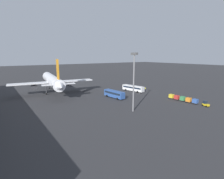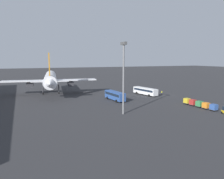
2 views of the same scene
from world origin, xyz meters
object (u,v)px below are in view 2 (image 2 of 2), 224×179
Objects in this scene: airplane at (50,79)px; cargo_cart_red at (193,102)px; worker_person at (162,93)px; cargo_cart_orange at (206,105)px; shuttle_bus_far at (115,95)px; cargo_cart_green at (199,104)px; cargo_cart_blue at (214,107)px; cargo_cart_yellow at (187,101)px; shuttle_bus_near at (145,91)px.

cargo_cart_red is at bearing -130.09° from airplane.
cargo_cart_orange is at bearing 172.59° from worker_person.
airplane is 3.98× the size of shuttle_bus_far.
cargo_cart_green is (-21.50, -20.32, -0.80)m from shuttle_bus_far.
shuttle_bus_far is 5.75× the size of cargo_cart_red.
worker_person is 0.84× the size of cargo_cart_orange.
cargo_cart_red is (-18.79, -20.14, -0.80)m from shuttle_bus_far.
cargo_cart_blue is 8.14m from cargo_cart_red.
cargo_cart_red is (5.42, 0.21, 0.00)m from cargo_cart_orange.
cargo_cart_blue and cargo_cart_green have the same top height.
cargo_cart_blue and cargo_cart_yellow have the same top height.
cargo_cart_red is at bearing 176.51° from shuttle_bus_near.
shuttle_bus_far is at bearing 99.23° from worker_person.
cargo_cart_orange is at bearing -145.33° from shuttle_bus_far.
worker_person is 0.84× the size of cargo_cart_green.
cargo_cart_green is at bearing -177.67° from cargo_cart_yellow.
cargo_cart_green is (2.71, 0.03, 0.00)m from cargo_cart_orange.
shuttle_bus_far reaches higher than cargo_cart_yellow.
shuttle_bus_near is 7.53× the size of worker_person.
airplane is at bearing 39.08° from cargo_cart_orange.
worker_person is at bearing -8.25° from cargo_cart_green.
worker_person is (-21.69, -44.08, -5.77)m from airplane.
cargo_cart_orange is (-24.20, -20.34, -0.80)m from shuttle_bus_far.
airplane is 62.28m from cargo_cart_green.
cargo_cart_red and cargo_cart_yellow have the same top height.
cargo_cart_red is 2.71m from cargo_cart_yellow.
cargo_cart_orange is 1.00× the size of cargo_cart_green.
shuttle_bus_far is (-6.13, 16.98, 0.14)m from shuttle_bus_near.
shuttle_bus_far is 5.75× the size of cargo_cart_green.
cargo_cart_red is 1.00× the size of cargo_cart_yellow.
airplane reaches higher than cargo_cart_red.
cargo_cart_blue is 10.84m from cargo_cart_yellow.
cargo_cart_orange is at bearing -177.81° from cargo_cart_red.
worker_person is (-2.23, -7.02, -0.99)m from shuttle_bus_near.
cargo_cart_yellow is at bearing 168.95° from worker_person.
cargo_cart_blue and cargo_cart_orange have the same top height.
cargo_cart_green is at bearing 176.18° from shuttle_bus_near.
cargo_cart_green is 2.71m from cargo_cart_red.
shuttle_bus_far is at bearing 51.34° from cargo_cart_yellow.
airplane is 22.88× the size of cargo_cart_blue.
shuttle_bus_far reaches higher than cargo_cart_orange.
worker_person is 0.84× the size of cargo_cart_yellow.
cargo_cart_orange is 5.42m from cargo_cart_red.
shuttle_bus_near reaches higher than cargo_cart_blue.
cargo_cart_red is at bearing 2.19° from cargo_cart_orange.
cargo_cart_blue is at bearing -174.21° from cargo_cart_orange.
shuttle_bus_far is 5.75× the size of cargo_cart_orange.
cargo_cart_orange is 1.00× the size of cargo_cart_red.
cargo_cart_orange and cargo_cart_green have the same top height.
cargo_cart_red is at bearing 3.83° from cargo_cart_green.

